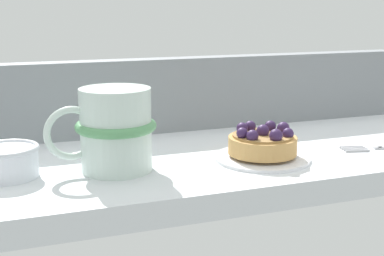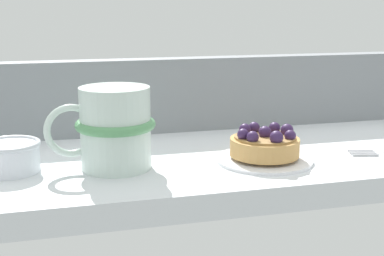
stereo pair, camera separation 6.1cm
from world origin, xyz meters
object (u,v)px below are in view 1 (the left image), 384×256
(dessert_plate, at_px, (262,156))
(sugar_bowl, at_px, (8,161))
(coffee_mug, at_px, (114,129))
(raspberry_tart, at_px, (263,142))

(dessert_plate, xyz_separation_m, sugar_bowl, (-0.32, 0.04, 0.02))
(coffee_mug, bearing_deg, sugar_bowl, 172.36)
(dessert_plate, height_order, raspberry_tart, raspberry_tart)
(dessert_plate, height_order, sugar_bowl, sugar_bowl)
(raspberry_tart, height_order, sugar_bowl, raspberry_tart)
(coffee_mug, xyz_separation_m, sugar_bowl, (-0.13, 0.02, -0.03))
(raspberry_tart, xyz_separation_m, coffee_mug, (-0.19, 0.02, 0.03))
(coffee_mug, relative_size, sugar_bowl, 1.81)
(raspberry_tart, relative_size, coffee_mug, 0.66)
(raspberry_tart, bearing_deg, coffee_mug, 173.83)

